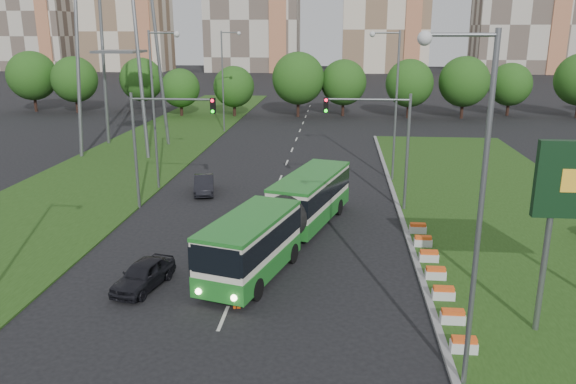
# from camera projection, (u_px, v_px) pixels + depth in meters

# --- Properties ---
(ground) EXTENTS (360.00, 360.00, 0.00)m
(ground) POSITION_uv_depth(u_px,v_px,m) (302.00, 265.00, 29.65)
(ground) COLOR black
(ground) RESTS_ON ground
(grass_median) EXTENTS (14.00, 60.00, 0.15)m
(grass_median) POSITION_uv_depth(u_px,v_px,m) (511.00, 222.00, 36.17)
(grass_median) COLOR #204212
(grass_median) RESTS_ON ground
(median_kerb) EXTENTS (0.30, 60.00, 0.18)m
(median_kerb) POSITION_uv_depth(u_px,v_px,m) (402.00, 219.00, 36.77)
(median_kerb) COLOR gray
(median_kerb) RESTS_ON ground
(left_verge) EXTENTS (12.00, 110.00, 0.10)m
(left_verge) POSITION_uv_depth(u_px,v_px,m) (136.00, 157.00, 55.13)
(left_verge) COLOR #204212
(left_verge) RESTS_ON ground
(lane_markings) EXTENTS (0.20, 100.00, 0.01)m
(lane_markings) POSITION_uv_depth(u_px,v_px,m) (283.00, 173.00, 49.06)
(lane_markings) COLOR beige
(lane_markings) RESTS_ON ground
(flower_planters) EXTENTS (1.10, 13.70, 0.60)m
(flower_planters) POSITION_uv_depth(u_px,v_px,m) (436.00, 273.00, 27.61)
(flower_planters) COLOR silver
(flower_planters) RESTS_ON grass_median
(traffic_mast_median) EXTENTS (5.76, 0.32, 8.00)m
(traffic_mast_median) POSITION_uv_depth(u_px,v_px,m) (384.00, 134.00, 37.34)
(traffic_mast_median) COLOR slate
(traffic_mast_median) RESTS_ON ground
(traffic_mast_left) EXTENTS (5.76, 0.32, 8.00)m
(traffic_mast_left) POSITION_uv_depth(u_px,v_px,m) (157.00, 133.00, 37.69)
(traffic_mast_left) COLOR slate
(traffic_mast_left) RESTS_ON ground
(street_lamps) EXTENTS (36.00, 60.00, 12.00)m
(street_lamps) POSITION_uv_depth(u_px,v_px,m) (268.00, 122.00, 37.83)
(street_lamps) COLOR slate
(street_lamps) RESTS_ON ground
(tree_line) EXTENTS (120.00, 8.00, 9.00)m
(tree_line) POSITION_uv_depth(u_px,v_px,m) (397.00, 85.00, 80.22)
(tree_line) COLOR #204F15
(tree_line) RESTS_ON ground
(midrise_west) EXTENTS (22.00, 14.00, 36.00)m
(midrise_west) POSITION_uv_depth(u_px,v_px,m) (33.00, 12.00, 176.50)
(midrise_west) COLOR beige
(midrise_west) RESTS_ON ground
(articulated_bus) EXTENTS (2.66, 17.08, 2.81)m
(articulated_bus) POSITION_uv_depth(u_px,v_px,m) (283.00, 216.00, 32.07)
(articulated_bus) COLOR silver
(articulated_bus) RESTS_ON ground
(car_left_near) EXTENTS (2.48, 4.26, 1.36)m
(car_left_near) POSITION_uv_depth(u_px,v_px,m) (143.00, 275.00, 26.88)
(car_left_near) COLOR black
(car_left_near) RESTS_ON ground
(car_left_far) EXTENTS (2.29, 4.33, 1.36)m
(car_left_far) POSITION_uv_depth(u_px,v_px,m) (204.00, 184.00, 42.74)
(car_left_far) COLOR black
(car_left_far) RESTS_ON ground
(pedestrian) EXTENTS (0.51, 0.68, 1.69)m
(pedestrian) POSITION_uv_depth(u_px,v_px,m) (218.00, 279.00, 25.98)
(pedestrian) COLOR gray
(pedestrian) RESTS_ON ground
(shopping_trolley) EXTENTS (0.32, 0.34, 0.55)m
(shopping_trolley) POSITION_uv_depth(u_px,v_px,m) (237.00, 302.00, 25.05)
(shopping_trolley) COLOR #E44B0C
(shopping_trolley) RESTS_ON ground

